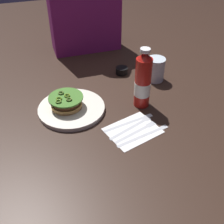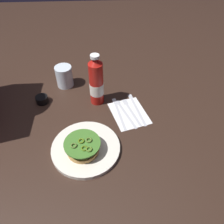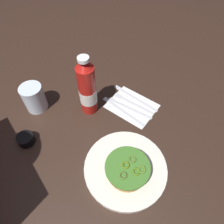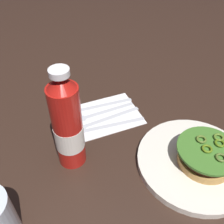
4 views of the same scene
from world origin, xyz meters
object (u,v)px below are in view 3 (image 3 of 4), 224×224
(dinner_plate, at_px, (125,168))
(burger_sandwich, at_px, (127,170))
(spoon_utensil, at_px, (123,105))
(butter_knife, at_px, (121,109))
(ketchup_bottle, at_px, (87,89))
(napkin, at_px, (132,106))
(steak_knife, at_px, (133,96))
(fork_utensil, at_px, (130,101))
(condiment_cup, at_px, (26,139))
(water_glass, at_px, (34,98))

(dinner_plate, height_order, burger_sandwich, burger_sandwich)
(dinner_plate, xyz_separation_m, spoon_utensil, (0.21, -0.16, -0.00))
(dinner_plate, relative_size, butter_knife, 1.26)
(ketchup_bottle, bearing_deg, napkin, -123.12)
(ketchup_bottle, distance_m, spoon_utensil, 0.17)
(ketchup_bottle, height_order, steak_knife, ketchup_bottle)
(napkin, bearing_deg, steak_knife, -43.27)
(burger_sandwich, bearing_deg, butter_knife, -34.69)
(fork_utensil, bearing_deg, condiment_cup, 79.14)
(dinner_plate, bearing_deg, napkin, -45.26)
(water_glass, height_order, spoon_utensil, water_glass)
(butter_knife, bearing_deg, condiment_cup, 76.32)
(burger_sandwich, height_order, water_glass, water_glass)
(burger_sandwich, height_order, fork_utensil, burger_sandwich)
(fork_utensil, relative_size, butter_knife, 0.87)
(fork_utensil, height_order, butter_knife, same)
(steak_knife, relative_size, fork_utensil, 1.18)
(ketchup_bottle, xyz_separation_m, steak_knife, (-0.05, -0.18, -0.10))
(burger_sandwich, xyz_separation_m, steak_knife, (0.24, -0.23, -0.04))
(condiment_cup, xyz_separation_m, steak_knife, (-0.06, -0.44, -0.01))
(condiment_cup, xyz_separation_m, spoon_utensil, (-0.08, -0.38, -0.01))
(ketchup_bottle, relative_size, napkin, 1.35)
(dinner_plate, xyz_separation_m, burger_sandwich, (-0.02, 0.01, 0.03))
(water_glass, xyz_separation_m, condiment_cup, (-0.13, 0.10, -0.04))
(spoon_utensil, bearing_deg, fork_utensil, -93.89)
(spoon_utensil, bearing_deg, napkin, -134.18)
(fork_utensil, bearing_deg, spoon_utensil, 86.11)
(burger_sandwich, distance_m, spoon_utensil, 0.29)
(water_glass, distance_m, condiment_cup, 0.16)
(fork_utensil, bearing_deg, burger_sandwich, 137.66)
(ketchup_bottle, distance_m, napkin, 0.20)
(condiment_cup, bearing_deg, dinner_plate, -143.57)
(condiment_cup, bearing_deg, butter_knife, -103.68)
(burger_sandwich, relative_size, fork_utensil, 0.75)
(dinner_plate, relative_size, napkin, 1.44)
(steak_knife, bearing_deg, butter_knife, 106.37)
(napkin, relative_size, steak_knife, 0.85)
(dinner_plate, relative_size, burger_sandwich, 1.95)
(napkin, xyz_separation_m, steak_knife, (0.04, -0.04, 0.00))
(condiment_cup, bearing_deg, burger_sandwich, -146.24)
(water_glass, height_order, steak_knife, water_glass)
(water_glass, relative_size, spoon_utensil, 0.57)
(water_glass, distance_m, spoon_utensil, 0.35)
(steak_knife, height_order, spoon_utensil, same)
(dinner_plate, relative_size, fork_utensil, 1.45)
(fork_utensil, bearing_deg, water_glass, 56.57)
(dinner_plate, distance_m, butter_knife, 0.25)
(condiment_cup, distance_m, butter_knife, 0.37)
(dinner_plate, relative_size, spoon_utensil, 1.40)
(dinner_plate, xyz_separation_m, fork_utensil, (0.21, -0.20, -0.00))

